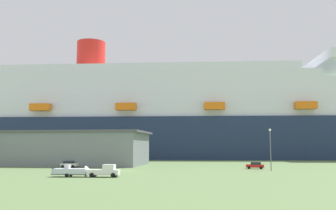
{
  "coord_description": "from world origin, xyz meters",
  "views": [
    {
      "loc": [
        23.11,
        -78.73,
        5.43
      ],
      "look_at": [
        1.14,
        45.7,
        19.63
      ],
      "focal_mm": 39.08,
      "sensor_mm": 36.0,
      "label": 1
    }
  ],
  "objects_px": {
    "pickup_truck": "(105,171)",
    "parked_car_blue_suv": "(1,163)",
    "street_lamp": "(270,144)",
    "parked_car_white_van": "(69,164)",
    "cruise_ship": "(176,121)",
    "small_boat_on_trailer": "(75,171)",
    "parked_car_red_hatchback": "(255,165)"
  },
  "relations": [
    {
      "from": "parked_car_white_van",
      "to": "parked_car_blue_suv",
      "type": "height_order",
      "value": "same"
    },
    {
      "from": "small_boat_on_trailer",
      "to": "parked_car_red_hatchback",
      "type": "relative_size",
      "value": 1.9
    },
    {
      "from": "parked_car_white_van",
      "to": "small_boat_on_trailer",
      "type": "bearing_deg",
      "value": -63.2
    },
    {
      "from": "cruise_ship",
      "to": "small_boat_on_trailer",
      "type": "bearing_deg",
      "value": -91.9
    },
    {
      "from": "street_lamp",
      "to": "parked_car_white_van",
      "type": "bearing_deg",
      "value": 175.56
    },
    {
      "from": "cruise_ship",
      "to": "parked_car_red_hatchback",
      "type": "distance_m",
      "value": 75.97
    },
    {
      "from": "pickup_truck",
      "to": "parked_car_blue_suv",
      "type": "relative_size",
      "value": 1.3
    },
    {
      "from": "parked_car_red_hatchback",
      "to": "small_boat_on_trailer",
      "type": "bearing_deg",
      "value": -138.7
    },
    {
      "from": "cruise_ship",
      "to": "small_boat_on_trailer",
      "type": "distance_m",
      "value": 98.34
    },
    {
      "from": "street_lamp",
      "to": "parked_car_blue_suv",
      "type": "bearing_deg",
      "value": 175.13
    },
    {
      "from": "parked_car_white_van",
      "to": "parked_car_blue_suv",
      "type": "distance_m",
      "value": 20.75
    },
    {
      "from": "cruise_ship",
      "to": "small_boat_on_trailer",
      "type": "xyz_separation_m",
      "value": [
        -3.22,
        -97.07,
        -15.41
      ]
    },
    {
      "from": "street_lamp",
      "to": "parked_car_red_hatchback",
      "type": "relative_size",
      "value": 2.16
    },
    {
      "from": "cruise_ship",
      "to": "parked_car_white_van",
      "type": "distance_m",
      "value": 74.07
    },
    {
      "from": "street_lamp",
      "to": "cruise_ship",
      "type": "bearing_deg",
      "value": 113.75
    },
    {
      "from": "cruise_ship",
      "to": "parked_car_blue_suv",
      "type": "bearing_deg",
      "value": -118.62
    },
    {
      "from": "cruise_ship",
      "to": "parked_car_red_hatchback",
      "type": "xyz_separation_m",
      "value": [
        29.62,
        -68.22,
        -15.54
      ]
    },
    {
      "from": "cruise_ship",
      "to": "street_lamp",
      "type": "height_order",
      "value": "cruise_ship"
    },
    {
      "from": "cruise_ship",
      "to": "street_lamp",
      "type": "relative_size",
      "value": 31.84
    },
    {
      "from": "street_lamp",
      "to": "parked_car_red_hatchback",
      "type": "distance_m",
      "value": 8.51
    },
    {
      "from": "street_lamp",
      "to": "pickup_truck",
      "type": "bearing_deg",
      "value": -143.93
    },
    {
      "from": "cruise_ship",
      "to": "pickup_truck",
      "type": "distance_m",
      "value": 97.77
    },
    {
      "from": "cruise_ship",
      "to": "pickup_truck",
      "type": "bearing_deg",
      "value": -88.7
    },
    {
      "from": "parked_car_red_hatchback",
      "to": "parked_car_blue_suv",
      "type": "distance_m",
      "value": 66.92
    },
    {
      "from": "pickup_truck",
      "to": "small_boat_on_trailer",
      "type": "distance_m",
      "value": 5.43
    },
    {
      "from": "parked_car_white_van",
      "to": "parked_car_red_hatchback",
      "type": "distance_m",
      "value": 46.33
    },
    {
      "from": "street_lamp",
      "to": "parked_car_white_van",
      "type": "distance_m",
      "value": 49.76
    },
    {
      "from": "parked_car_white_van",
      "to": "parked_car_blue_suv",
      "type": "xyz_separation_m",
      "value": [
        -20.64,
        2.13,
        -0.0
      ]
    },
    {
      "from": "small_boat_on_trailer",
      "to": "parked_car_red_hatchback",
      "type": "height_order",
      "value": "small_boat_on_trailer"
    },
    {
      "from": "street_lamp",
      "to": "parked_car_white_van",
      "type": "xyz_separation_m",
      "value": [
        -49.36,
        3.83,
        -5.08
      ]
    },
    {
      "from": "cruise_ship",
      "to": "parked_car_white_van",
      "type": "bearing_deg",
      "value": -103.3
    },
    {
      "from": "small_boat_on_trailer",
      "to": "street_lamp",
      "type": "bearing_deg",
      "value": 32.36
    }
  ]
}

